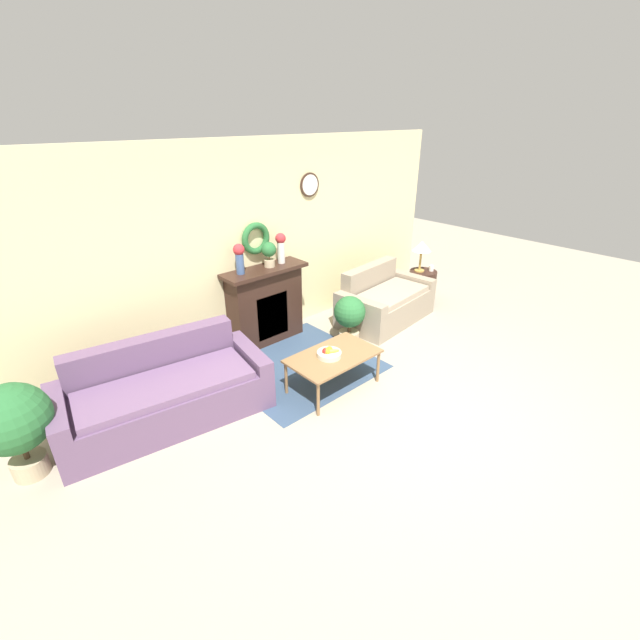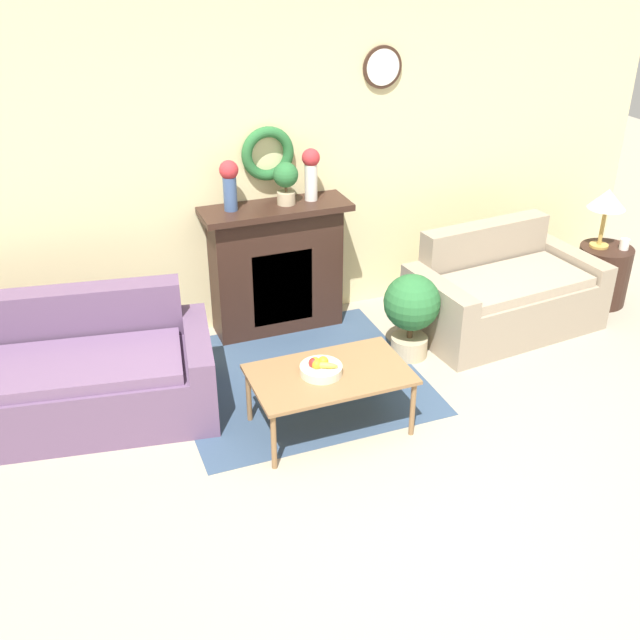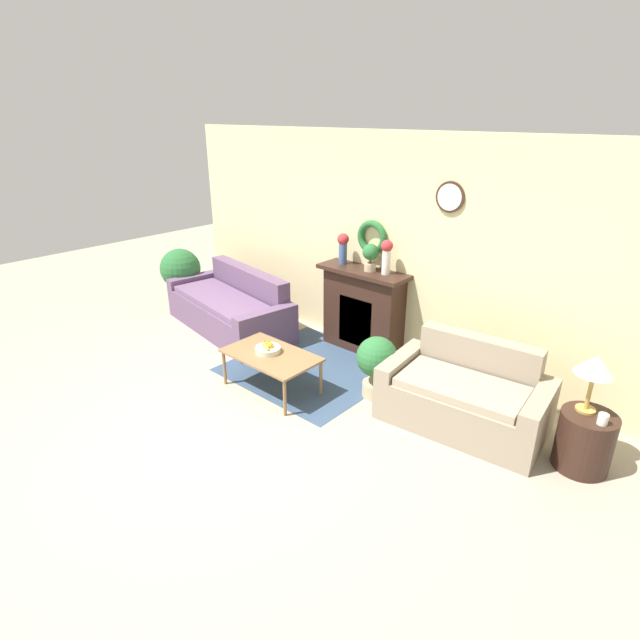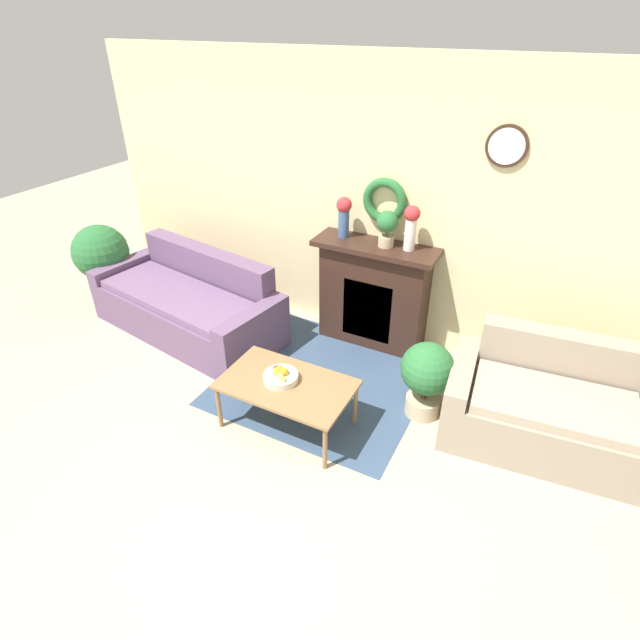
{
  "view_description": "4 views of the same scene",
  "coord_description": "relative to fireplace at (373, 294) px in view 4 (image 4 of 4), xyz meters",
  "views": [
    {
      "loc": [
        -3.24,
        -1.94,
        2.95
      ],
      "look_at": [
        -0.05,
        1.57,
        0.65
      ],
      "focal_mm": 24.0,
      "sensor_mm": 36.0,
      "label": 1
    },
    {
      "loc": [
        -1.83,
        -2.76,
        3.09
      ],
      "look_at": [
        -0.24,
        1.34,
        0.71
      ],
      "focal_mm": 42.0,
      "sensor_mm": 36.0,
      "label": 2
    },
    {
      "loc": [
        3.37,
        -2.18,
        2.89
      ],
      "look_at": [
        -0.08,
        1.69,
        0.71
      ],
      "focal_mm": 28.0,
      "sensor_mm": 36.0,
      "label": 3
    },
    {
      "loc": [
        1.4,
        -1.52,
        2.95
      ],
      "look_at": [
        -0.2,
        1.55,
        0.8
      ],
      "focal_mm": 28.0,
      "sensor_mm": 36.0,
      "label": 4
    }
  ],
  "objects": [
    {
      "name": "vase_on_mantel_right",
      "position": [
        0.31,
        0.01,
        0.78
      ],
      "size": [
        0.14,
        0.14,
        0.42
      ],
      "color": "silver",
      "rests_on": "fireplace"
    },
    {
      "name": "potted_plant_floor_by_couch",
      "position": [
        -3.08,
        -0.64,
        0.03
      ],
      "size": [
        0.62,
        0.62,
        0.93
      ],
      "color": "tan",
      "rests_on": "ground_plane"
    },
    {
      "name": "vase_on_mantel_left",
      "position": [
        -0.35,
        0.01,
        0.77
      ],
      "size": [
        0.15,
        0.15,
        0.39
      ],
      "color": "#3D5684",
      "rests_on": "fireplace"
    },
    {
      "name": "couch_left",
      "position": [
        -1.81,
        -0.69,
        -0.25
      ],
      "size": [
        2.21,
        1.21,
        0.82
      ],
      "rotation": [
        0.0,
        0.0,
        -0.16
      ],
      "color": "#604766",
      "rests_on": "ground_plane"
    },
    {
      "name": "ground_plane",
      "position": [
        0.14,
        -2.59,
        -0.55
      ],
      "size": [
        16.0,
        16.0,
        0.0
      ],
      "primitive_type": "plane",
      "color": "#9E937F"
    },
    {
      "name": "potted_plant_on_mantel",
      "position": [
        0.09,
        -0.01,
        0.74
      ],
      "size": [
        0.2,
        0.2,
        0.34
      ],
      "color": "tan",
      "rests_on": "fireplace"
    },
    {
      "name": "floor_rug",
      "position": [
        -0.12,
        -0.83,
        -0.55
      ],
      "size": [
        1.8,
        1.73,
        0.01
      ],
      "color": "#334760",
      "rests_on": "ground_plane"
    },
    {
      "name": "loveseat_right",
      "position": [
        1.77,
        -0.67,
        -0.25
      ],
      "size": [
        1.62,
        1.01,
        0.83
      ],
      "rotation": [
        0.0,
        0.0,
        0.1
      ],
      "color": "gray",
      "rests_on": "ground_plane"
    },
    {
      "name": "potted_plant_floor_by_loveseat",
      "position": [
        0.82,
        -0.83,
        -0.13
      ],
      "size": [
        0.44,
        0.44,
        0.69
      ],
      "color": "tan",
      "rests_on": "ground_plane"
    },
    {
      "name": "wall_back",
      "position": [
        0.14,
        0.21,
        0.8
      ],
      "size": [
        6.8,
        0.15,
        2.7
      ],
      "color": "beige",
      "rests_on": "ground_plane"
    },
    {
      "name": "fruit_bowl",
      "position": [
        -0.19,
        -1.48,
        -0.07
      ],
      "size": [
        0.28,
        0.28,
        0.12
      ],
      "color": "beige",
      "rests_on": "coffee_table"
    },
    {
      "name": "coffee_table",
      "position": [
        -0.12,
        -1.49,
        -0.15
      ],
      "size": [
        1.05,
        0.63,
        0.44
      ],
      "color": "olive",
      "rests_on": "ground_plane"
    },
    {
      "name": "fireplace",
      "position": [
        0.0,
        0.0,
        0.0
      ],
      "size": [
        1.19,
        0.41,
        1.09
      ],
      "color": "#331E16",
      "rests_on": "ground_plane"
    }
  ]
}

